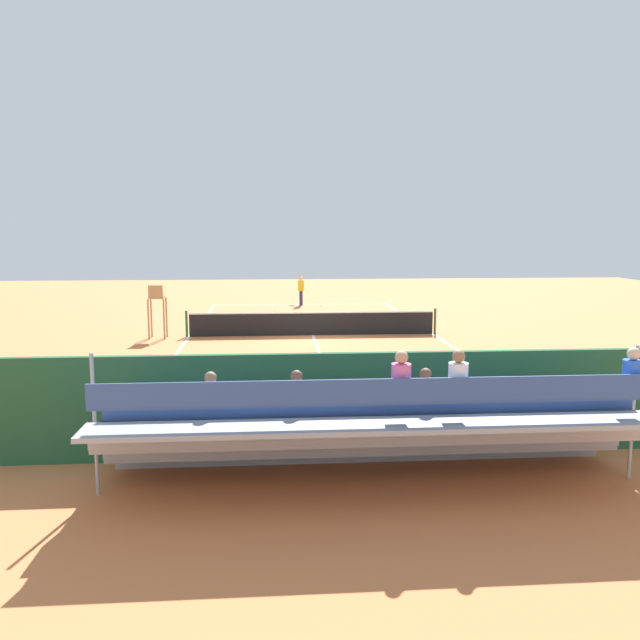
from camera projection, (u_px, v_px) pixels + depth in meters
name	position (u px, v px, depth m)	size (l,w,h in m)	color
ground_plane	(313.00, 335.00, 25.93)	(60.00, 60.00, 0.00)	#D17542
court_line_markings	(313.00, 335.00, 25.97)	(10.10, 22.20, 0.01)	white
tennis_net	(313.00, 323.00, 25.86)	(10.30, 0.10, 1.07)	black
backdrop_wall	(360.00, 404.00, 11.97)	(18.00, 0.16, 2.00)	#235633
bleacher_stand	(378.00, 428.00, 10.65)	(9.06, 2.40, 2.48)	#9EA0A5
umpire_chair	(157.00, 306.00, 24.99)	(0.67, 0.67, 2.14)	#A88456
courtside_bench	(495.00, 413.00, 12.97)	(1.80, 0.40, 0.93)	#9E754C
equipment_bag	(398.00, 435.00, 12.74)	(0.90, 0.36, 0.36)	black
tennis_player	(301.00, 288.00, 36.13)	(0.45, 0.56, 1.93)	navy
tennis_racket	(296.00, 306.00, 36.05)	(0.57, 0.31, 0.03)	black
tennis_ball_near	(275.00, 310.00, 33.71)	(0.07, 0.07, 0.07)	#CCDB33
tennis_ball_far	(321.00, 306.00, 35.65)	(0.07, 0.07, 0.07)	#CCDB33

